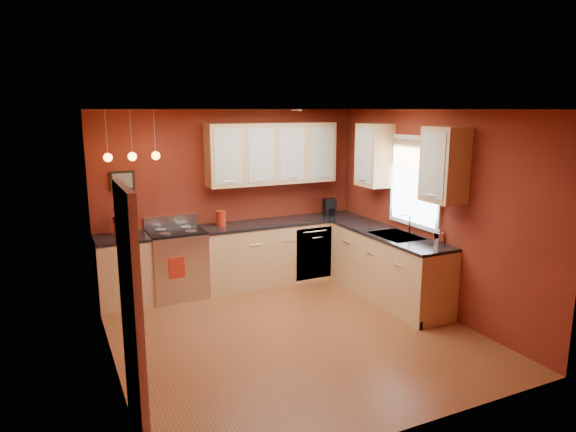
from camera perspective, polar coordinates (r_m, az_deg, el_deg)
name	(u,v)px	position (r m, az deg, el deg)	size (l,w,h in m)	color
floor	(292,332)	(6.25, 0.43, -12.81)	(4.20, 4.20, 0.00)	brown
ceiling	(292,109)	(5.68, 0.47, 11.78)	(4.00, 4.20, 0.02)	white
wall_back	(231,198)	(7.74, -6.34, 2.04)	(4.00, 0.02, 2.60)	maroon
wall_front	(410,281)	(4.11, 13.39, -7.01)	(4.00, 0.02, 2.60)	maroon
wall_left	(107,246)	(5.30, -19.45, -3.12)	(0.02, 4.20, 2.60)	maroon
wall_right	(430,211)	(6.92, 15.54, 0.52)	(0.02, 4.20, 2.60)	maroon
base_cabinets_back_left	(124,272)	(7.29, -17.80, -5.96)	(0.70, 0.60, 0.90)	tan
base_cabinets_back_right	(284,251)	(7.92, -0.48, -3.97)	(2.54, 0.60, 0.90)	tan
base_cabinets_right	(388,267)	(7.28, 11.05, -5.62)	(0.60, 2.10, 0.90)	tan
counter_back_left	(121,238)	(7.16, -18.04, -2.37)	(0.70, 0.62, 0.04)	black
counter_back_right	(284,222)	(7.80, -0.48, -0.64)	(2.54, 0.62, 0.04)	black
counter_right	(389,234)	(7.16, 11.20, -2.02)	(0.62, 2.10, 0.04)	black
gas_range	(177,263)	(7.40, -12.20, -5.13)	(0.76, 0.64, 1.11)	silver
dishwasher_front	(314,253)	(7.83, 2.88, -4.17)	(0.60, 0.02, 0.80)	silver
sink	(396,237)	(7.04, 11.94, -2.32)	(0.50, 0.70, 0.33)	gray
window	(415,179)	(7.07, 13.97, 4.02)	(0.06, 1.02, 1.22)	white
door_left_wall	(132,315)	(4.25, -16.97, -10.52)	(0.12, 0.82, 2.05)	white
upper_cabinets_back	(272,154)	(7.71, -1.77, 6.95)	(2.00, 0.35, 0.90)	tan
upper_cabinets_right	(406,160)	(6.96, 12.98, 6.13)	(0.35, 1.95, 0.90)	tan
wall_picture	(122,181)	(7.31, -17.92, 3.75)	(0.32, 0.03, 0.26)	black
pendant_lights	(132,156)	(6.96, -16.92, 6.41)	(0.71, 0.11, 0.66)	gray
red_canister	(221,218)	(7.49, -7.45, -0.25)	(0.15, 0.15, 0.22)	#AC2212
red_vase	(118,229)	(7.24, -18.36, -1.39)	(0.11, 0.11, 0.17)	#AC2212
flowers	(117,216)	(7.21, -18.45, 0.03)	(0.13, 0.13, 0.24)	#AC2212
coffee_maker	(330,208)	(8.18, 4.66, 0.92)	(0.21, 0.20, 0.27)	black
soap_pump	(439,235)	(6.76, 16.47, -2.08)	(0.09, 0.09, 0.19)	white
dish_towel	(177,268)	(7.06, -12.27, -5.63)	(0.22, 0.01, 0.29)	#AC2212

